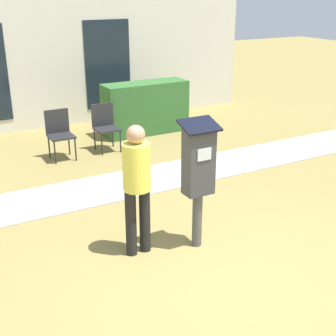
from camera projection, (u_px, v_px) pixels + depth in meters
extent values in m
plane|color=olive|center=(239.00, 288.00, 4.95)|extent=(40.00, 40.00, 0.00)
cube|color=#B7B2A8|center=(121.00, 185.00, 7.50)|extent=(12.00, 1.10, 0.02)
cube|color=silver|center=(45.00, 55.00, 10.18)|extent=(10.00, 0.24, 3.20)
cube|color=#19232D|center=(108.00, 65.00, 10.81)|extent=(1.10, 0.02, 2.00)
cylinder|color=#4C4C4C|center=(197.00, 219.00, 5.66)|extent=(0.12, 0.12, 0.70)
cube|color=#38383D|center=(199.00, 161.00, 5.38)|extent=(0.34, 0.22, 0.80)
cube|color=silver|center=(204.00, 155.00, 5.25)|extent=(0.18, 0.01, 0.14)
cube|color=black|center=(200.00, 125.00, 5.23)|extent=(0.44, 0.31, 0.12)
cylinder|color=black|center=(131.00, 223.00, 5.44)|extent=(0.13, 0.13, 0.82)
cylinder|color=black|center=(145.00, 220.00, 5.52)|extent=(0.13, 0.13, 0.82)
cylinder|color=#EADB4C|center=(137.00, 167.00, 5.23)|extent=(0.32, 0.32, 0.55)
sphere|color=tan|center=(136.00, 134.00, 5.10)|extent=(0.21, 0.21, 0.21)
cylinder|color=#262628|center=(55.00, 153.00, 8.35)|extent=(0.03, 0.03, 0.42)
cylinder|color=#262628|center=(76.00, 150.00, 8.52)|extent=(0.03, 0.03, 0.42)
cylinder|color=#262628|center=(49.00, 147.00, 8.66)|extent=(0.03, 0.03, 0.42)
cylinder|color=#262628|center=(69.00, 144.00, 8.83)|extent=(0.03, 0.03, 0.42)
cube|color=#262628|center=(61.00, 136.00, 8.50)|extent=(0.44, 0.44, 0.04)
cube|color=#262628|center=(57.00, 121.00, 8.58)|extent=(0.44, 0.04, 0.44)
cylinder|color=#262628|center=(102.00, 145.00, 8.78)|extent=(0.03, 0.03, 0.42)
cylinder|color=#262628|center=(121.00, 142.00, 8.95)|extent=(0.03, 0.03, 0.42)
cylinder|color=#262628|center=(95.00, 139.00, 9.09)|extent=(0.03, 0.03, 0.42)
cylinder|color=#262628|center=(113.00, 136.00, 9.26)|extent=(0.03, 0.03, 0.42)
cube|color=#262628|center=(107.00, 129.00, 8.94)|extent=(0.44, 0.44, 0.04)
cube|color=#262628|center=(102.00, 115.00, 9.02)|extent=(0.44, 0.04, 0.44)
cube|color=#33662D|center=(146.00, 108.00, 10.05)|extent=(1.83, 0.60, 1.10)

